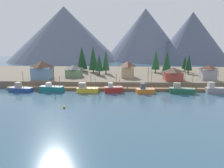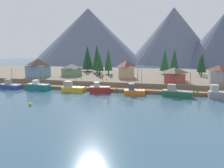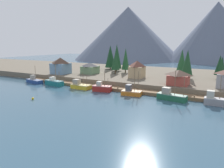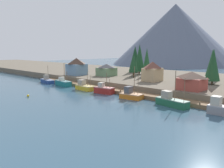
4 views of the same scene
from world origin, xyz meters
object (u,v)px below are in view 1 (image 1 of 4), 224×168
Objects in this scene: conifer_back_right at (156,60)px; conifer_far_left at (93,58)px; conifer_mid_right at (185,62)px; conifer_near_right at (189,62)px; fishing_boat_yellow at (87,89)px; fishing_boat_orange at (145,90)px; conifer_centre at (82,58)px; fishing_boat_blue at (21,89)px; channel_buoy at (64,107)px; fishing_boat_grey at (214,89)px; house_grey at (208,72)px; fishing_boat_red at (113,89)px; conifer_near_left at (106,60)px; house_tan at (128,69)px; conifer_mid_left at (167,62)px; fishing_boat_green at (181,90)px; conifer_back_left at (99,63)px; house_green at (74,71)px; fishing_boat_teal at (51,89)px; house_blue at (42,70)px; house_red at (173,74)px.

conifer_back_right is 0.84× the size of conifer_far_left.
conifer_near_right is at bearing -94.76° from conifer_mid_right.
fishing_boat_orange is at bearing 2.05° from fishing_boat_yellow.
conifer_centre is at bearing 105.40° from fishing_boat_yellow.
conifer_near_right is (66.87, 29.17, 7.08)m from fishing_boat_blue.
fishing_boat_blue is 42.16m from conifer_centre.
fishing_boat_yellow reaches higher than channel_buoy.
conifer_back_right is (-14.61, 33.36, 7.56)m from fishing_boat_grey.
house_grey is 52.47m from conifer_far_left.
fishing_boat_red reaches higher than fishing_boat_yellow.
house_grey is at bearing 32.24° from channel_buoy.
house_grey is at bearing -22.30° from conifer_near_left.
fishing_boat_yellow is 23.87m from house_tan.
conifer_centre is (-23.28, 20.16, 3.36)m from house_tan.
conifer_near_left is 40.62m from conifer_mid_right.
house_tan is 0.61× the size of conifer_mid_left.
conifer_near_right is 0.74× the size of conifer_centre.
house_tan is at bearing -132.77° from conifer_back_right.
conifer_back_left is (-30.34, 24.00, 6.95)m from fishing_boat_green.
fishing_boat_yellow is 10.58× the size of channel_buoy.
conifer_near_right is at bearing 36.27° from fishing_boat_yellow.
fishing_boat_orange is at bearing -122.77° from conifer_mid_right.
fishing_boat_yellow is 40.31m from conifer_centre.
house_green is at bearing 178.14° from house_tan.
fishing_boat_orange is 0.96× the size of conifer_back_left.
conifer_back_left is 43.37m from channel_buoy.
fishing_boat_grey is 1.17× the size of house_tan.
fishing_boat_teal is at bearing -101.13° from house_green.
fishing_boat_teal is at bearing -58.31° from house_blue.
channel_buoy is (-34.85, -29.63, -4.69)m from house_red.
house_green is (-54.49, 6.87, -0.49)m from house_grey.
conifer_near_left is at bearing -35.13° from conifer_centre.
fishing_boat_orange is 1.13× the size of fishing_boat_grey.
conifer_back_right is at bearing 21.47° from house_green.
conifer_centre is (-41.19, 13.63, 0.67)m from conifer_mid_left.
house_blue reaches higher than fishing_boat_yellow.
house_tan is 0.61× the size of conifer_back_right.
conifer_centre reaches higher than conifer_back_right.
conifer_centre is (14.64, 38.64, 8.36)m from fishing_boat_blue.
fishing_boat_grey is at bearing 7.96° from fishing_boat_teal.
house_blue is 0.82× the size of conifer_back_left.
house_tan is at bearing 9.94° from house_blue.
channel_buoy is at bearing -131.56° from fishing_boat_red.
conifer_centre reaches higher than conifer_near_left.
conifer_near_right is at bearing 78.10° from fishing_boat_green.
house_tan is 0.96× the size of house_green.
house_grey is 0.72× the size of conifer_mid_right.
conifer_centre is at bearing 146.08° from house_red.
house_red is at bearing -122.82° from conifer_near_right.
fishing_boat_blue is at bearing -177.00° from fishing_boat_yellow.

